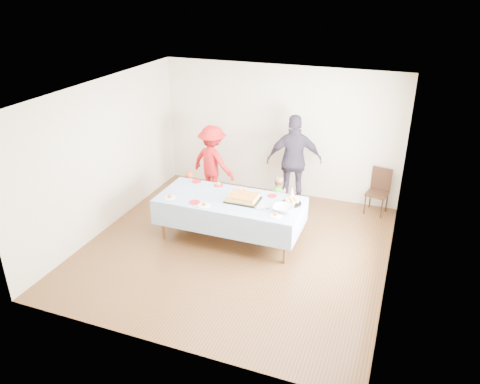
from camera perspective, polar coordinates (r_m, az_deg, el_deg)
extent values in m
plane|color=#4A2F15|center=(8.12, -0.52, -6.81)|extent=(5.00, 5.00, 0.00)
cube|color=beige|center=(9.73, 4.82, 7.39)|extent=(5.00, 0.04, 2.70)
cube|color=beige|center=(5.51, -10.10, -7.64)|extent=(5.00, 0.04, 2.70)
cube|color=beige|center=(8.66, -16.21, 4.20)|extent=(0.04, 5.00, 2.70)
cube|color=beige|center=(7.07, 18.70, -0.94)|extent=(0.04, 5.00, 2.70)
cube|color=white|center=(7.08, -0.61, 12.08)|extent=(5.00, 5.00, 0.04)
cube|color=#472B16|center=(7.19, 18.72, 0.83)|extent=(0.03, 1.75, 1.35)
cylinder|color=#53351C|center=(8.34, -9.47, -3.39)|extent=(0.06, 0.06, 0.73)
cylinder|color=#53351C|center=(7.57, 5.53, -6.29)|extent=(0.06, 0.06, 0.73)
cylinder|color=#53351C|center=(8.99, -6.86, -1.02)|extent=(0.06, 0.06, 0.73)
cylinder|color=#53351C|center=(8.28, 7.10, -3.44)|extent=(0.06, 0.06, 0.73)
cube|color=#53351C|center=(8.05, -1.24, -1.04)|extent=(2.40, 1.00, 0.04)
cube|color=silver|center=(8.04, -1.24, -0.88)|extent=(2.50, 1.10, 0.01)
cube|color=black|center=(7.97, 0.36, -0.98)|extent=(0.57, 0.44, 0.02)
cube|color=#F2CC5C|center=(7.96, 0.36, -0.70)|extent=(0.48, 0.36, 0.07)
cube|color=#9C5524|center=(7.94, 0.37, -0.42)|extent=(0.48, 0.36, 0.01)
cylinder|color=black|center=(7.91, 6.28, -1.36)|extent=(0.34, 0.34, 0.02)
sphere|color=tan|center=(7.87, 6.92, -1.13)|extent=(0.08, 0.08, 0.08)
sphere|color=tan|center=(7.95, 6.75, -0.85)|extent=(0.08, 0.08, 0.08)
sphere|color=tan|center=(7.97, 6.13, -0.75)|extent=(0.08, 0.08, 0.08)
sphere|color=tan|center=(7.91, 5.67, -0.93)|extent=(0.08, 0.08, 0.08)
sphere|color=tan|center=(7.83, 5.83, -1.21)|extent=(0.08, 0.08, 0.08)
sphere|color=tan|center=(7.81, 6.46, -1.31)|extent=(0.08, 0.08, 0.08)
sphere|color=tan|center=(7.89, 6.30, -1.03)|extent=(0.08, 0.08, 0.08)
imported|color=silver|center=(7.65, 5.29, -2.02)|extent=(0.34, 0.34, 0.08)
cone|color=white|center=(8.12, 6.34, 0.02)|extent=(0.11, 0.11, 0.19)
cylinder|color=red|center=(8.73, -5.32, 1.29)|extent=(0.17, 0.17, 0.01)
cylinder|color=red|center=(8.54, -2.63, 0.83)|extent=(0.17, 0.17, 0.01)
cylinder|color=red|center=(8.31, 0.07, 0.12)|extent=(0.16, 0.16, 0.01)
cylinder|color=red|center=(8.15, 3.96, -0.46)|extent=(0.16, 0.16, 0.01)
cylinder|color=red|center=(7.94, -5.55, -1.24)|extent=(0.18, 0.18, 0.01)
cylinder|color=white|center=(8.15, -8.56, -0.70)|extent=(0.20, 0.20, 0.01)
cylinder|color=white|center=(7.82, -4.40, -1.64)|extent=(0.22, 0.22, 0.01)
cylinder|color=white|center=(7.50, 4.32, -2.87)|extent=(0.20, 0.20, 0.01)
cylinder|color=black|center=(9.45, 14.97, -1.51)|extent=(0.03, 0.03, 0.40)
cylinder|color=black|center=(9.37, 16.88, -1.98)|extent=(0.03, 0.03, 0.40)
cylinder|color=black|center=(9.74, 15.59, -0.76)|extent=(0.03, 0.03, 0.40)
cylinder|color=black|center=(9.67, 17.45, -1.21)|extent=(0.03, 0.03, 0.40)
cube|color=black|center=(9.47, 16.38, -0.18)|extent=(0.46, 0.46, 0.05)
cube|color=black|center=(9.52, 16.87, 1.55)|extent=(0.39, 0.11, 0.46)
imported|color=#C63F18|center=(9.19, -6.03, 0.02)|extent=(0.35, 0.28, 0.84)
imported|color=#376C24|center=(8.54, 4.51, -1.97)|extent=(0.46, 0.35, 0.84)
imported|color=tan|center=(8.87, 4.54, -0.75)|extent=(0.52, 0.48, 0.88)
imported|color=red|center=(9.62, -3.34, 3.62)|extent=(1.13, 0.84, 1.56)
imported|color=#332C3D|center=(9.34, 6.62, 3.82)|extent=(1.18, 0.77, 1.86)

